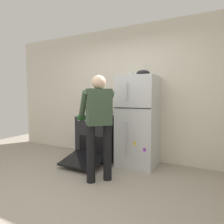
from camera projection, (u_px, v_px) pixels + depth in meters
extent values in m
plane|color=#9E9384|center=(69.00, 199.00, 2.46)|extent=(8.00, 8.00, 0.00)
cube|color=silver|center=(128.00, 93.00, 4.08)|extent=(6.00, 0.10, 2.70)
cube|color=silver|center=(138.00, 121.00, 3.62)|extent=(0.68, 0.68, 1.65)
cube|color=black|center=(132.00, 108.00, 3.29)|extent=(0.67, 0.01, 0.01)
cylinder|color=#B7B7BC|center=(126.00, 140.00, 3.36)|extent=(0.02, 0.02, 0.60)
cylinder|color=#B7B7BC|center=(127.00, 91.00, 3.29)|extent=(0.02, 0.02, 0.31)
cube|color=yellow|center=(135.00, 143.00, 3.31)|extent=(0.04, 0.01, 0.06)
cube|color=purple|center=(144.00, 150.00, 3.24)|extent=(0.04, 0.01, 0.06)
cube|color=black|center=(99.00, 137.00, 4.03)|extent=(0.76, 0.64, 0.88)
cube|color=black|center=(91.00, 144.00, 3.75)|extent=(0.53, 0.01, 0.32)
cylinder|color=black|center=(88.00, 116.00, 3.95)|extent=(0.17, 0.17, 0.01)
cylinder|color=black|center=(104.00, 117.00, 3.79)|extent=(0.17, 0.17, 0.01)
cylinder|color=black|center=(95.00, 115.00, 4.21)|extent=(0.17, 0.17, 0.01)
cylinder|color=black|center=(110.00, 116.00, 4.04)|extent=(0.17, 0.17, 0.01)
cylinder|color=silver|center=(79.00, 120.00, 3.82)|extent=(0.04, 0.03, 0.04)
cylinder|color=silver|center=(86.00, 121.00, 3.75)|extent=(0.04, 0.03, 0.04)
cylinder|color=silver|center=(94.00, 121.00, 3.67)|extent=(0.04, 0.03, 0.04)
cylinder|color=silver|center=(102.00, 122.00, 3.59)|extent=(0.04, 0.03, 0.04)
cube|color=black|center=(83.00, 160.00, 3.53)|extent=(0.72, 0.56, 0.14)
cylinder|color=black|center=(91.00, 154.00, 2.91)|extent=(0.13, 0.13, 0.86)
cylinder|color=black|center=(107.00, 152.00, 2.99)|extent=(0.13, 0.13, 0.86)
cube|color=#384C38|center=(99.00, 107.00, 2.89)|extent=(0.39, 0.40, 0.54)
sphere|color=beige|center=(99.00, 82.00, 2.86)|extent=(0.21, 0.21, 0.21)
sphere|color=#494949|center=(99.00, 85.00, 2.86)|extent=(0.15, 0.15, 0.15)
cylinder|color=#384C38|center=(83.00, 106.00, 3.01)|extent=(0.39, 0.38, 0.47)
cylinder|color=#384C38|center=(108.00, 105.00, 3.13)|extent=(0.39, 0.38, 0.47)
ellipsoid|color=#1E5123|center=(81.00, 117.00, 3.21)|extent=(0.12, 0.18, 0.10)
ellipsoid|color=#1E5123|center=(105.00, 116.00, 3.33)|extent=(0.12, 0.18, 0.10)
cylinder|color=orange|center=(105.00, 114.00, 3.88)|extent=(0.26, 0.26, 0.11)
cube|color=black|center=(98.00, 112.00, 3.94)|extent=(0.05, 0.03, 0.02)
cube|color=black|center=(112.00, 112.00, 3.80)|extent=(0.05, 0.03, 0.02)
cylinder|color=silver|center=(131.00, 74.00, 3.67)|extent=(0.08, 0.08, 0.10)
torus|color=silver|center=(133.00, 74.00, 3.65)|extent=(0.06, 0.01, 0.06)
cylinder|color=brown|center=(92.00, 110.00, 4.30)|extent=(0.05, 0.05, 0.17)
ellipsoid|color=black|center=(143.00, 73.00, 3.51)|extent=(0.24, 0.24, 0.11)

